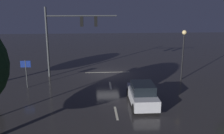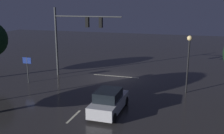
% 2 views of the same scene
% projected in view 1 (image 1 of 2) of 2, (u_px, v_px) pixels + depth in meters
% --- Properties ---
extents(ground_plane, '(80.00, 80.00, 0.00)m').
position_uv_depth(ground_plane, '(108.00, 74.00, 26.62)').
color(ground_plane, '#2D2B2B').
extents(traffic_signal_assembly, '(7.23, 0.47, 7.17)m').
position_uv_depth(traffic_signal_assembly, '(69.00, 30.00, 24.64)').
color(traffic_signal_assembly, '#383A3D').
rests_on(traffic_signal_assembly, ground_plane).
extents(lane_dash_far, '(0.16, 2.20, 0.01)m').
position_uv_depth(lane_dash_far, '(110.00, 86.00, 22.76)').
color(lane_dash_far, beige).
rests_on(lane_dash_far, ground_plane).
extents(lane_dash_mid, '(0.16, 2.20, 0.01)m').
position_uv_depth(lane_dash_mid, '(116.00, 113.00, 16.96)').
color(lane_dash_mid, beige).
rests_on(lane_dash_mid, ground_plane).
extents(stop_bar, '(5.00, 0.16, 0.01)m').
position_uv_depth(stop_bar, '(108.00, 72.00, 27.28)').
color(stop_bar, beige).
rests_on(stop_bar, ground_plane).
extents(car_approaching, '(1.96, 4.39, 1.70)m').
position_uv_depth(car_approaching, '(142.00, 94.00, 18.29)').
color(car_approaching, '#B7B7BC').
rests_on(car_approaching, ground_plane).
extents(street_lamp_left_kerb, '(0.44, 0.44, 4.99)m').
position_uv_depth(street_lamp_left_kerb, '(183.00, 45.00, 23.78)').
color(street_lamp_left_kerb, black).
rests_on(street_lamp_left_kerb, ground_plane).
extents(route_sign, '(0.90, 0.09, 2.56)m').
position_uv_depth(route_sign, '(26.00, 68.00, 21.79)').
color(route_sign, '#383A3D').
rests_on(route_sign, ground_plane).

